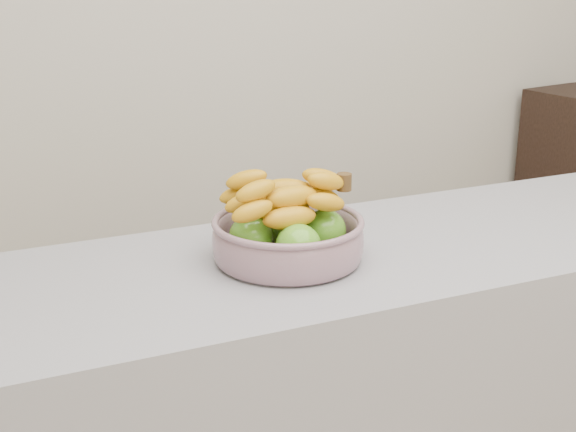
{
  "coord_description": "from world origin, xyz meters",
  "views": [
    {
      "loc": [
        -0.94,
        -0.75,
        1.53
      ],
      "look_at": [
        -0.29,
        0.71,
        1.0
      ],
      "focal_mm": 50.0,
      "sensor_mm": 36.0,
      "label": 1
    }
  ],
  "objects": [
    {
      "name": "counter",
      "position": [
        0.0,
        0.71,
        0.45
      ],
      "size": [
        2.0,
        0.6,
        0.9
      ],
      "primitive_type": "cube",
      "color": "#939299",
      "rests_on": "ground"
    },
    {
      "name": "fruit_bowl",
      "position": [
        -0.29,
        0.71,
        0.96
      ],
      "size": [
        0.32,
        0.32,
        0.18
      ],
      "rotation": [
        0.0,
        0.0,
        -0.15
      ],
      "color": "#8E97AB",
      "rests_on": "counter"
    }
  ]
}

